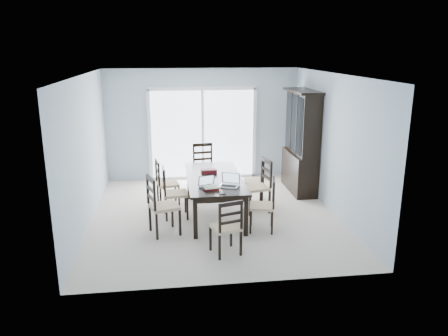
{
  "coord_description": "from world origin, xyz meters",
  "views": [
    {
      "loc": [
        -0.82,
        -7.65,
        3.04
      ],
      "look_at": [
        0.18,
        0.0,
        0.91
      ],
      "focal_mm": 35.0,
      "sensor_mm": 36.0,
      "label": 1
    }
  ],
  "objects_px": {
    "chair_right_near": "(267,199)",
    "chair_left_near": "(158,199)",
    "chair_end_near": "(228,222)",
    "chair_end_far": "(204,162)",
    "chair_right_far": "(258,175)",
    "chair_right_mid": "(261,180)",
    "chair_left_mid": "(170,187)",
    "chair_left_far": "(163,178)",
    "hot_tub": "(167,150)",
    "laptop_dark": "(209,185)",
    "laptop_silver": "(229,184)",
    "cell_phone": "(222,194)",
    "game_box": "(209,171)",
    "dining_table": "(214,181)",
    "china_hutch": "(301,143)"
  },
  "relations": [
    {
      "from": "chair_right_near",
      "to": "chair_left_near",
      "type": "bearing_deg",
      "value": 100.44
    },
    {
      "from": "chair_end_near",
      "to": "chair_end_far",
      "type": "height_order",
      "value": "chair_end_far"
    },
    {
      "from": "chair_right_far",
      "to": "chair_right_mid",
      "type": "bearing_deg",
      "value": -175.62
    },
    {
      "from": "chair_left_mid",
      "to": "chair_right_far",
      "type": "relative_size",
      "value": 1.07
    },
    {
      "from": "chair_left_far",
      "to": "chair_right_mid",
      "type": "xyz_separation_m",
      "value": [
        1.85,
        -0.54,
        0.06
      ]
    },
    {
      "from": "chair_left_near",
      "to": "chair_left_far",
      "type": "xyz_separation_m",
      "value": [
        0.07,
        1.42,
        -0.06
      ]
    },
    {
      "from": "hot_tub",
      "to": "laptop_dark",
      "type": "bearing_deg",
      "value": -80.89
    },
    {
      "from": "chair_end_near",
      "to": "laptop_silver",
      "type": "height_order",
      "value": "chair_end_near"
    },
    {
      "from": "cell_phone",
      "to": "game_box",
      "type": "xyz_separation_m",
      "value": [
        -0.09,
        1.27,
        0.03
      ]
    },
    {
      "from": "dining_table",
      "to": "chair_left_mid",
      "type": "relative_size",
      "value": 1.97
    },
    {
      "from": "chair_left_near",
      "to": "chair_right_near",
      "type": "xyz_separation_m",
      "value": [
        1.83,
        -0.07,
        -0.06
      ]
    },
    {
      "from": "china_hutch",
      "to": "cell_phone",
      "type": "xyz_separation_m",
      "value": [
        -2.0,
        -2.25,
        -0.32
      ]
    },
    {
      "from": "chair_end_far",
      "to": "hot_tub",
      "type": "distance_m",
      "value": 2.22
    },
    {
      "from": "china_hutch",
      "to": "chair_right_far",
      "type": "height_order",
      "value": "china_hutch"
    },
    {
      "from": "chair_left_far",
      "to": "hot_tub",
      "type": "bearing_deg",
      "value": 168.42
    },
    {
      "from": "chair_right_mid",
      "to": "game_box",
      "type": "relative_size",
      "value": 4.01
    },
    {
      "from": "dining_table",
      "to": "chair_end_near",
      "type": "relative_size",
      "value": 2.13
    },
    {
      "from": "laptop_dark",
      "to": "chair_right_near",
      "type": "bearing_deg",
      "value": -26.13
    },
    {
      "from": "chair_left_far",
      "to": "chair_right_mid",
      "type": "bearing_deg",
      "value": 63.86
    },
    {
      "from": "chair_right_near",
      "to": "laptop_silver",
      "type": "height_order",
      "value": "chair_right_near"
    },
    {
      "from": "chair_left_mid",
      "to": "cell_phone",
      "type": "distance_m",
      "value": 1.31
    },
    {
      "from": "chair_right_near",
      "to": "laptop_silver",
      "type": "relative_size",
      "value": 2.72
    },
    {
      "from": "chair_right_far",
      "to": "chair_left_mid",
      "type": "bearing_deg",
      "value": 121.22
    },
    {
      "from": "chair_left_mid",
      "to": "cell_phone",
      "type": "height_order",
      "value": "chair_left_mid"
    },
    {
      "from": "chair_right_far",
      "to": "chair_end_near",
      "type": "relative_size",
      "value": 1.01
    },
    {
      "from": "chair_end_near",
      "to": "laptop_silver",
      "type": "distance_m",
      "value": 1.1
    },
    {
      "from": "china_hutch",
      "to": "cell_phone",
      "type": "height_order",
      "value": "china_hutch"
    },
    {
      "from": "laptop_dark",
      "to": "laptop_silver",
      "type": "distance_m",
      "value": 0.34
    },
    {
      "from": "chair_left_mid",
      "to": "laptop_dark",
      "type": "distance_m",
      "value": 0.94
    },
    {
      "from": "chair_left_far",
      "to": "laptop_silver",
      "type": "height_order",
      "value": "chair_left_far"
    },
    {
      "from": "chair_left_far",
      "to": "chair_left_mid",
      "type": "bearing_deg",
      "value": 1.77
    },
    {
      "from": "hot_tub",
      "to": "china_hutch",
      "type": "bearing_deg",
      "value": -39.95
    },
    {
      "from": "dining_table",
      "to": "chair_end_near",
      "type": "xyz_separation_m",
      "value": [
        0.02,
        -1.67,
        -0.13
      ]
    },
    {
      "from": "chair_right_mid",
      "to": "hot_tub",
      "type": "bearing_deg",
      "value": 13.75
    },
    {
      "from": "chair_right_mid",
      "to": "hot_tub",
      "type": "relative_size",
      "value": 0.65
    },
    {
      "from": "laptop_silver",
      "to": "chair_right_near",
      "type": "bearing_deg",
      "value": 7.38
    },
    {
      "from": "chair_left_mid",
      "to": "chair_right_mid",
      "type": "relative_size",
      "value": 0.95
    },
    {
      "from": "chair_end_far",
      "to": "laptop_silver",
      "type": "relative_size",
      "value": 3.02
    },
    {
      "from": "chair_right_near",
      "to": "cell_phone",
      "type": "distance_m",
      "value": 0.84
    },
    {
      "from": "chair_right_far",
      "to": "laptop_silver",
      "type": "relative_size",
      "value": 2.65
    },
    {
      "from": "game_box",
      "to": "chair_right_near",
      "type": "bearing_deg",
      "value": -50.69
    },
    {
      "from": "chair_end_near",
      "to": "chair_left_far",
      "type": "bearing_deg",
      "value": 95.55
    },
    {
      "from": "dining_table",
      "to": "cell_phone",
      "type": "relative_size",
      "value": 20.09
    },
    {
      "from": "chair_end_near",
      "to": "laptop_dark",
      "type": "bearing_deg",
      "value": 83.14
    },
    {
      "from": "china_hutch",
      "to": "chair_left_near",
      "type": "xyz_separation_m",
      "value": [
        -3.04,
        -1.99,
        -0.45
      ]
    },
    {
      "from": "dining_table",
      "to": "chair_end_far",
      "type": "height_order",
      "value": "chair_end_far"
    },
    {
      "from": "chair_right_near",
      "to": "hot_tub",
      "type": "xyz_separation_m",
      "value": [
        -1.66,
        4.47,
        -0.13
      ]
    },
    {
      "from": "chair_left_near",
      "to": "hot_tub",
      "type": "bearing_deg",
      "value": 160.02
    },
    {
      "from": "chair_right_far",
      "to": "game_box",
      "type": "relative_size",
      "value": 3.55
    },
    {
      "from": "cell_phone",
      "to": "hot_tub",
      "type": "relative_size",
      "value": 0.06
    }
  ]
}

